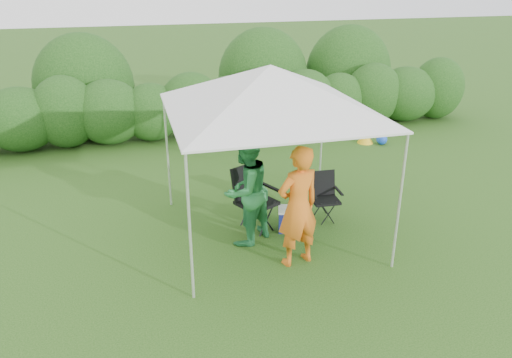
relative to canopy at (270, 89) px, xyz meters
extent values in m
plane|color=#325D1D|center=(0.00, -0.50, -2.46)|extent=(70.00, 70.00, 0.00)
ellipsoid|color=#255119|center=(-4.66, 5.50, -1.67)|extent=(1.80, 1.53, 1.57)
cylinder|color=#382616|center=(-4.66, 5.50, -2.31)|extent=(0.12, 0.12, 0.30)
ellipsoid|color=#255119|center=(-3.63, 5.50, -1.56)|extent=(1.58, 1.34, 1.80)
cylinder|color=#382616|center=(-3.63, 5.50, -2.31)|extent=(0.12, 0.12, 0.30)
ellipsoid|color=#255119|center=(-2.59, 5.50, -1.64)|extent=(1.72, 1.47, 1.65)
cylinder|color=#382616|center=(-2.59, 5.50, -2.31)|extent=(0.12, 0.12, 0.30)
ellipsoid|color=#255119|center=(-1.55, 5.50, -1.71)|extent=(1.50, 1.28, 1.50)
cylinder|color=#382616|center=(-1.55, 5.50, -2.31)|extent=(0.12, 0.12, 0.30)
ellipsoid|color=#255119|center=(-0.52, 5.50, -1.60)|extent=(1.65, 1.40, 1.73)
cylinder|color=#382616|center=(-0.52, 5.50, -2.31)|extent=(0.12, 0.12, 0.30)
ellipsoid|color=#255119|center=(0.52, 5.50, -1.67)|extent=(1.80, 1.53, 1.57)
cylinder|color=#382616|center=(0.52, 5.50, -2.31)|extent=(0.12, 0.12, 0.30)
ellipsoid|color=#255119|center=(1.55, 5.50, -1.56)|extent=(1.58, 1.34, 1.80)
cylinder|color=#382616|center=(1.55, 5.50, -2.31)|extent=(0.12, 0.12, 0.30)
ellipsoid|color=#255119|center=(2.59, 5.50, -1.64)|extent=(1.72, 1.47, 1.65)
cylinder|color=#382616|center=(2.59, 5.50, -2.31)|extent=(0.12, 0.12, 0.30)
ellipsoid|color=#255119|center=(3.63, 5.50, -1.71)|extent=(1.50, 1.28, 1.50)
cylinder|color=#382616|center=(3.63, 5.50, -2.31)|extent=(0.12, 0.12, 0.30)
ellipsoid|color=#255119|center=(4.66, 5.50, -1.60)|extent=(1.65, 1.40, 1.73)
cylinder|color=#382616|center=(4.66, 5.50, -2.31)|extent=(0.12, 0.12, 0.30)
ellipsoid|color=#255119|center=(5.70, 5.50, -1.67)|extent=(1.80, 1.53, 1.57)
cylinder|color=#382616|center=(5.70, 5.50, -2.31)|extent=(0.12, 0.12, 0.30)
ellipsoid|color=#255119|center=(6.73, 5.50, -1.56)|extent=(1.57, 1.34, 1.80)
cylinder|color=#382616|center=(6.73, 5.50, -2.31)|extent=(0.12, 0.12, 0.30)
cylinder|color=silver|center=(-1.50, -1.50, -1.41)|extent=(0.04, 0.04, 2.10)
cylinder|color=silver|center=(1.50, -1.50, -1.41)|extent=(0.04, 0.04, 2.10)
cylinder|color=silver|center=(-1.50, 1.50, -1.41)|extent=(0.04, 0.04, 2.10)
cylinder|color=silver|center=(1.50, 1.50, -1.41)|extent=(0.04, 0.04, 2.10)
cube|color=white|center=(0.00, 0.00, -0.35)|extent=(3.10, 3.10, 0.03)
pyramid|color=white|center=(0.00, 0.00, 0.02)|extent=(3.10, 3.10, 0.70)
cube|color=black|center=(1.09, 0.21, -2.09)|extent=(0.48, 0.45, 0.04)
cube|color=black|center=(1.10, 0.40, -1.84)|extent=(0.47, 0.15, 0.44)
cube|color=black|center=(0.85, 0.22, -1.93)|extent=(0.06, 0.39, 0.03)
cube|color=black|center=(1.33, 0.20, -1.93)|extent=(0.06, 0.39, 0.03)
cylinder|color=black|center=(0.89, 0.02, -2.27)|extent=(0.02, 0.02, 0.37)
cylinder|color=black|center=(1.28, 0.00, -2.27)|extent=(0.02, 0.02, 0.37)
cylinder|color=black|center=(0.91, 0.41, -2.27)|extent=(0.02, 0.02, 0.37)
cylinder|color=black|center=(1.30, 0.39, -2.27)|extent=(0.02, 0.02, 0.37)
cube|color=black|center=(-0.16, 0.19, -1.98)|extent=(0.78, 0.75, 0.06)
cube|color=black|center=(-0.27, 0.42, -1.66)|extent=(0.61, 0.41, 0.57)
cube|color=black|center=(-0.44, 0.06, -1.78)|extent=(0.27, 0.48, 0.03)
cube|color=black|center=(0.12, 0.33, -1.78)|extent=(0.27, 0.48, 0.03)
cylinder|color=black|center=(-0.28, -0.14, -2.22)|extent=(0.03, 0.03, 0.48)
cylinder|color=black|center=(0.18, 0.08, -2.22)|extent=(0.03, 0.03, 0.48)
cylinder|color=black|center=(-0.50, 0.31, -2.22)|extent=(0.03, 0.03, 0.48)
cylinder|color=black|center=(-0.05, 0.53, -2.22)|extent=(0.03, 0.03, 0.48)
imported|color=orange|center=(0.15, -1.01, -1.52)|extent=(0.78, 0.61, 1.88)
imported|color=#2D8B4B|center=(-0.44, -0.18, -1.55)|extent=(1.12, 1.08, 1.83)
cube|color=navy|center=(0.41, -0.02, -2.28)|extent=(0.53, 0.44, 0.37)
cube|color=silver|center=(0.41, -0.02, -2.08)|extent=(0.56, 0.47, 0.03)
cylinder|color=#592D0C|center=(0.47, -0.06, -1.93)|extent=(0.07, 0.07, 0.27)
cone|color=yellow|center=(3.71, 3.90, -2.29)|extent=(0.41, 0.41, 0.34)
sphere|color=blue|center=(4.05, 3.67, -2.33)|extent=(0.27, 0.27, 0.27)
camera|label=1|loc=(-2.11, -7.18, 1.69)|focal=35.00mm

